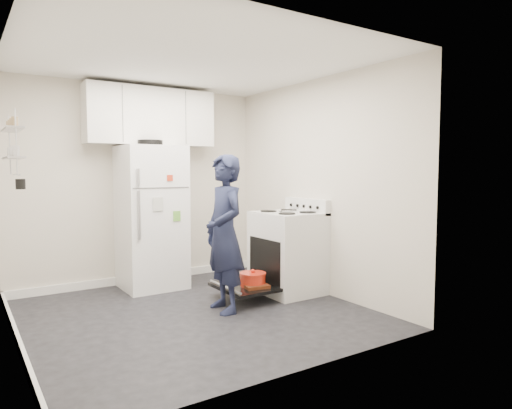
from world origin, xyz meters
TOP-DOWN VIEW (x-y plane):
  - room at (-0.03, 0.03)m, footprint 3.21×3.21m
  - electric_range at (1.26, 0.15)m, footprint 0.66×0.76m
  - open_oven_door at (0.70, 0.12)m, footprint 0.55×0.70m
  - refrigerator at (0.02, 1.25)m, footprint 0.72×0.74m
  - upper_cabinets at (0.10, 1.43)m, footprint 1.60×0.33m
  - wall_shelf_rack at (-1.52, 0.49)m, footprint 0.14×0.60m
  - person at (0.30, -0.07)m, footprint 0.42×0.61m

SIDE VIEW (x-z plane):
  - open_oven_door at x=0.70m, z-range 0.08..0.30m
  - electric_range at x=1.26m, z-range -0.08..1.02m
  - person at x=0.30m, z-range 0.00..1.60m
  - refrigerator at x=0.02m, z-range -0.03..1.77m
  - room at x=-0.03m, z-range -0.05..2.46m
  - wall_shelf_rack at x=-1.52m, z-range 1.37..1.98m
  - upper_cabinets at x=0.10m, z-range 1.75..2.45m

